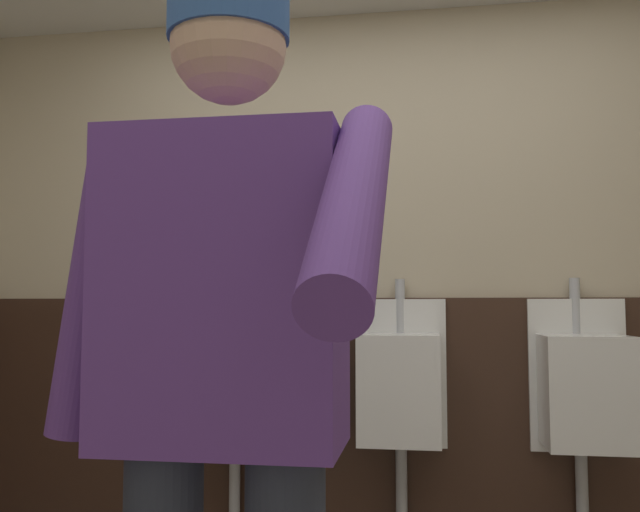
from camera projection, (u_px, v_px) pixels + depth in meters
name	position (u px, v px, depth m)	size (l,w,h in m)	color
wall_back	(382.00, 278.00, 3.13)	(4.69, 0.12, 2.50)	beige
wainscot_band_back	(382.00, 427.00, 3.00)	(4.09, 0.03, 1.16)	#382319
urinal_left	(230.00, 383.00, 2.98)	(0.40, 0.34, 1.24)	white
urinal_middle	(400.00, 386.00, 2.86)	(0.40, 0.34, 1.24)	white
urinal_right	(584.00, 390.00, 2.75)	(0.40, 0.34, 1.24)	white
privacy_divider_panel	(311.00, 346.00, 2.86)	(0.04, 0.40, 0.90)	#4C4C51
person	(224.00, 372.00, 1.18)	(0.64, 0.60, 1.70)	#2D3342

